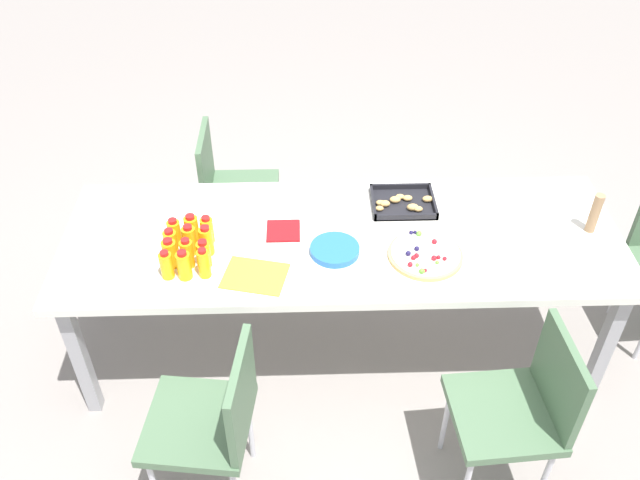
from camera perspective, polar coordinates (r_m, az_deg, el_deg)
The scene contains 23 objects.
ground_plane at distance 3.54m, azimuth 1.67°, elevation -8.88°, with size 12.00×12.00×0.00m, color gray.
party_table at distance 3.06m, azimuth 1.91°, elevation -0.50°, with size 2.51×0.86×0.74m.
chair_near_right at distance 2.79m, azimuth 16.81°, elevation -13.25°, with size 0.43×0.43×0.83m.
chair_far_left at distance 3.77m, azimuth -7.70°, elevation 4.61°, with size 0.40×0.40×0.83m.
chair_near_left at distance 2.68m, azimuth -8.99°, elevation -14.63°, with size 0.45×0.45×0.83m.
juice_bottle_0 at distance 2.85m, azimuth -12.91°, elevation -2.09°, with size 0.05×0.05×0.14m.
juice_bottle_1 at distance 2.83m, azimuth -11.48°, elevation -2.13°, with size 0.06×0.06×0.14m.
juice_bottle_2 at distance 2.82m, azimuth -9.84°, elevation -1.96°, with size 0.05×0.05×0.14m.
juice_bottle_3 at distance 2.89m, azimuth -12.63°, elevation -1.12°, with size 0.06×0.06×0.14m.
juice_bottle_4 at distance 2.88m, azimuth -11.22°, elevation -1.12°, with size 0.05×0.05×0.14m.
juice_bottle_5 at distance 2.87m, azimuth -9.83°, elevation -1.18°, with size 0.06×0.06×0.13m.
juice_bottle_6 at distance 2.96m, azimuth -12.56°, elevation -0.22°, with size 0.06×0.06×0.13m.
juice_bottle_7 at distance 2.94m, azimuth -11.02°, elevation -0.01°, with size 0.06×0.06×0.15m.
juice_bottle_8 at distance 2.93m, azimuth -9.62°, elevation -0.06°, with size 0.06×0.06×0.15m.
juice_bottle_9 at distance 3.01m, azimuth -12.26°, elevation 0.65°, with size 0.06×0.06×0.13m.
juice_bottle_10 at distance 3.00m, azimuth -10.83°, elevation 0.88°, with size 0.06×0.06×0.15m.
juice_bottle_11 at distance 2.99m, azimuth -9.56°, elevation 0.84°, with size 0.06×0.06×0.14m.
fruit_pizza at distance 2.94m, azimuth 8.91°, elevation -1.22°, with size 0.32×0.32×0.05m.
snack_tray at distance 3.21m, azimuth 7.05°, elevation 3.15°, with size 0.30×0.25×0.04m.
plate_stack at distance 2.92m, azimuth 1.26°, elevation -0.83°, with size 0.22×0.22×0.03m.
napkin_stack at distance 3.04m, azimuth -3.13°, elevation 0.78°, with size 0.15×0.15×0.01m, color red.
cardboard_tube at distance 3.23m, azimuth 22.31°, elevation 2.12°, with size 0.04×0.04×0.20m, color #9E7A56.
paper_folder at distance 2.83m, azimuth -5.55°, elevation -3.04°, with size 0.26×0.20×0.01m, color yellow.
Camera 1 is at (-0.17, -2.31, 2.67)m, focal length 37.68 mm.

